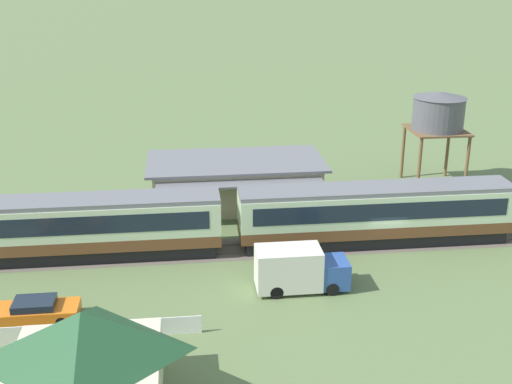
{
  "coord_description": "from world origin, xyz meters",
  "views": [
    {
      "loc": [
        -13.59,
        -39.41,
        19.0
      ],
      "look_at": [
        -8.57,
        3.32,
        3.22
      ],
      "focal_mm": 45.0,
      "sensor_mm": 36.0,
      "label": 1
    }
  ],
  "objects_px": {
    "passenger_train": "(233,218)",
    "parked_car_orange_2": "(37,311)",
    "station_building": "(236,182)",
    "water_tower": "(438,113)",
    "delivery_truck_blue": "(298,269)",
    "cottage_dark_green_roof": "(85,358)"
  },
  "relations": [
    {
      "from": "passenger_train",
      "to": "parked_car_orange_2",
      "type": "xyz_separation_m",
      "value": [
        -11.6,
        -7.92,
        -1.72
      ]
    },
    {
      "from": "station_building",
      "to": "passenger_train",
      "type": "bearing_deg",
      "value": -96.03
    },
    {
      "from": "passenger_train",
      "to": "station_building",
      "type": "xyz_separation_m",
      "value": [
        0.92,
        8.7,
        -0.43
      ]
    },
    {
      "from": "water_tower",
      "to": "delivery_truck_blue",
      "type": "height_order",
      "value": "water_tower"
    },
    {
      "from": "passenger_train",
      "to": "water_tower",
      "type": "bearing_deg",
      "value": 31.67
    },
    {
      "from": "passenger_train",
      "to": "parked_car_orange_2",
      "type": "height_order",
      "value": "passenger_train"
    },
    {
      "from": "parked_car_orange_2",
      "to": "cottage_dark_green_roof",
      "type": "bearing_deg",
      "value": -63.75
    },
    {
      "from": "water_tower",
      "to": "station_building",
      "type": "bearing_deg",
      "value": -171.02
    },
    {
      "from": "water_tower",
      "to": "parked_car_orange_2",
      "type": "height_order",
      "value": "water_tower"
    },
    {
      "from": "parked_car_orange_2",
      "to": "passenger_train",
      "type": "bearing_deg",
      "value": 34.46
    },
    {
      "from": "cottage_dark_green_roof",
      "to": "station_building",
      "type": "bearing_deg",
      "value": 70.19
    },
    {
      "from": "cottage_dark_green_roof",
      "to": "parked_car_orange_2",
      "type": "relative_size",
      "value": 1.56
    },
    {
      "from": "station_building",
      "to": "delivery_truck_blue",
      "type": "height_order",
      "value": "station_building"
    },
    {
      "from": "passenger_train",
      "to": "cottage_dark_green_roof",
      "type": "relative_size",
      "value": 11.55
    },
    {
      "from": "water_tower",
      "to": "passenger_train",
      "type": "bearing_deg",
      "value": -148.33
    },
    {
      "from": "station_building",
      "to": "water_tower",
      "type": "distance_m",
      "value": 18.53
    },
    {
      "from": "water_tower",
      "to": "parked_car_orange_2",
      "type": "relative_size",
      "value": 1.85
    },
    {
      "from": "station_building",
      "to": "parked_car_orange_2",
      "type": "xyz_separation_m",
      "value": [
        -12.52,
        -16.63,
        -1.28
      ]
    },
    {
      "from": "station_building",
      "to": "parked_car_orange_2",
      "type": "relative_size",
      "value": 3.15
    },
    {
      "from": "passenger_train",
      "to": "cottage_dark_green_roof",
      "type": "distance_m",
      "value": 17.45
    },
    {
      "from": "station_building",
      "to": "parked_car_orange_2",
      "type": "distance_m",
      "value": 20.85
    },
    {
      "from": "station_building",
      "to": "parked_car_orange_2",
      "type": "bearing_deg",
      "value": -126.97
    }
  ]
}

